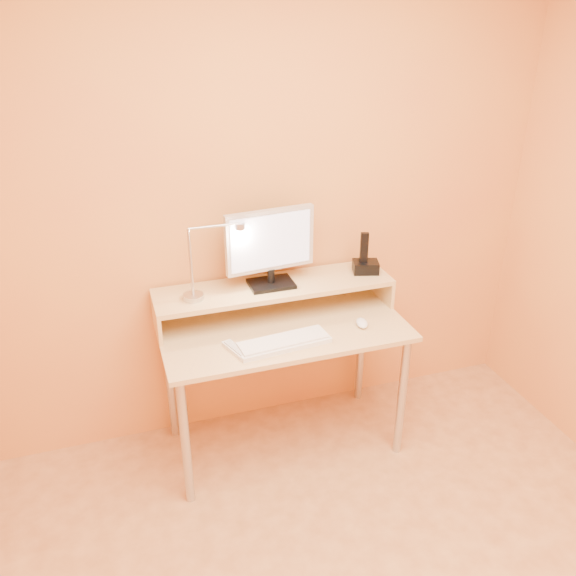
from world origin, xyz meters
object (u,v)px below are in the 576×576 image
object	(u,v)px
phone_dock	(366,267)
remote_control	(236,350)
lamp_base	(193,297)
keyboard	(283,343)
monitor_panel	(270,240)
mouse	(362,323)

from	to	relation	value
phone_dock	remote_control	bearing A→B (deg)	-142.66
lamp_base	remote_control	world-z (taller)	lamp_base
phone_dock	keyboard	distance (m)	0.66
monitor_panel	mouse	size ratio (longest dim) A/B	4.66
monitor_panel	remote_control	size ratio (longest dim) A/B	2.57
keyboard	lamp_base	bearing A→B (deg)	136.13
keyboard	remote_control	world-z (taller)	keyboard
phone_dock	monitor_panel	bearing A→B (deg)	-164.86
monitor_panel	lamp_base	distance (m)	0.46
lamp_base	remote_control	size ratio (longest dim) A/B	0.57
monitor_panel	lamp_base	world-z (taller)	monitor_panel
lamp_base	keyboard	xyz separation A→B (m)	(0.36, -0.28, -0.16)
keyboard	phone_dock	bearing A→B (deg)	23.89
keyboard	mouse	size ratio (longest dim) A/B	4.57
monitor_panel	phone_dock	xyz separation A→B (m)	(0.51, -0.01, -0.21)
phone_dock	lamp_base	bearing A→B (deg)	-161.85
remote_control	mouse	bearing A→B (deg)	-14.99
lamp_base	mouse	xyz separation A→B (m)	(0.78, -0.23, -0.16)
phone_dock	mouse	world-z (taller)	phone_dock
keyboard	remote_control	distance (m)	0.22
lamp_base	remote_control	distance (m)	0.34
keyboard	mouse	world-z (taller)	mouse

